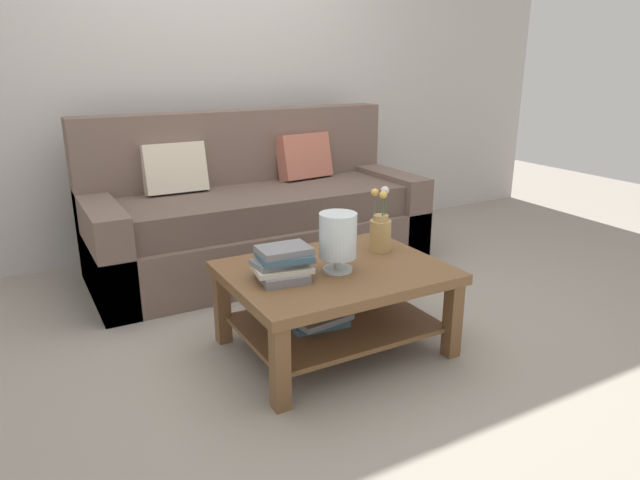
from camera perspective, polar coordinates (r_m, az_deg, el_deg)
ground_plane at (r=3.26m, az=-0.13°, el=-7.97°), size 10.00×10.00×0.00m
back_wall at (r=4.45m, az=-10.99°, el=16.63°), size 6.40×0.12×2.70m
couch at (r=3.99m, az=-6.32°, el=2.38°), size 2.24×0.90×1.06m
coffee_table at (r=2.84m, az=1.40°, el=-5.07°), size 1.04×0.80×0.43m
book_stack_main at (r=2.65m, az=-3.70°, el=-2.31°), size 0.29×0.26×0.15m
glass_hurricane_vase at (r=2.70m, az=1.78°, el=0.27°), size 0.18×0.18×0.29m
flower_pitcher at (r=3.03m, az=6.00°, el=0.94°), size 0.11×0.11×0.34m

